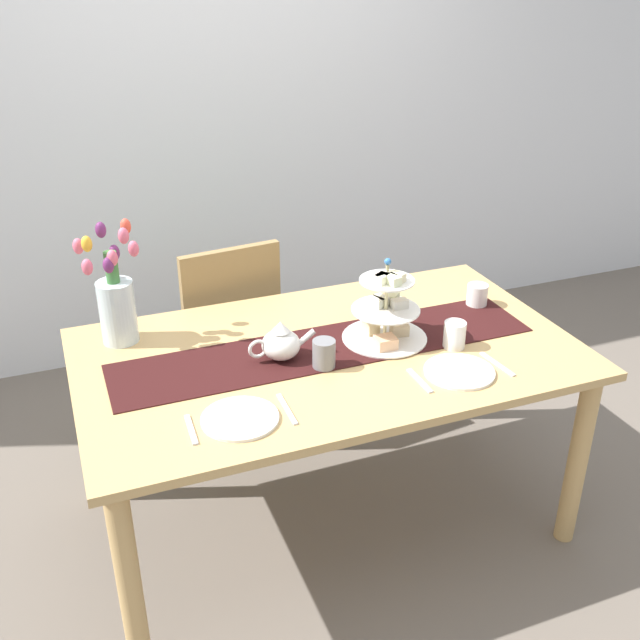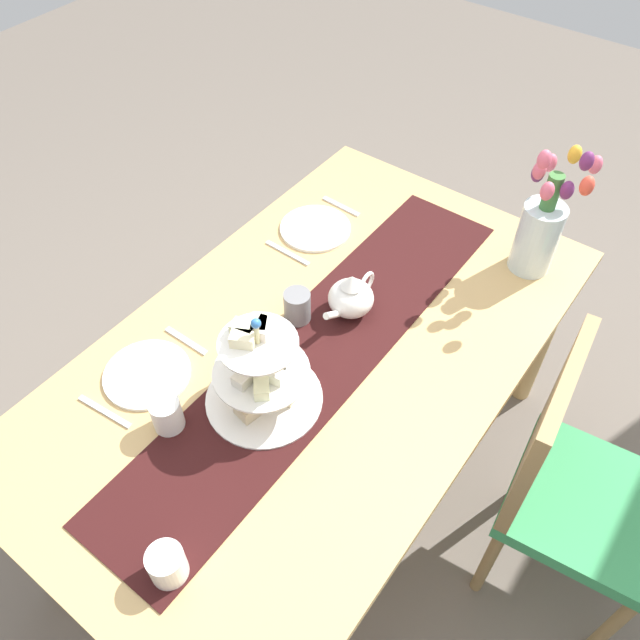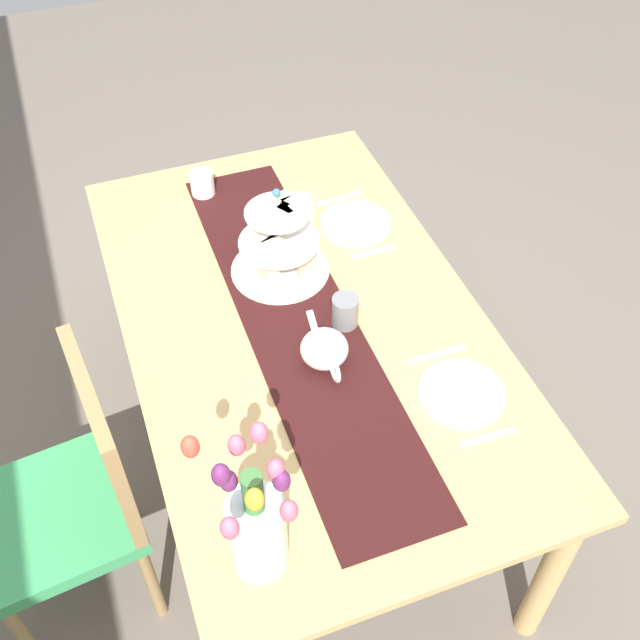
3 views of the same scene
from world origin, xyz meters
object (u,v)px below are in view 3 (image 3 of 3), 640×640
dinner_plate_left (461,393)px  knife_left (437,354)px  tiered_cake_stand (280,245)px  mug_white_text (302,211)px  dining_table (304,341)px  tulip_vase (256,523)px  fork_right (373,252)px  mug_grey (345,311)px  teapot (324,348)px  dinner_plate_right (356,224)px  knife_right (340,198)px  cream_jug (202,184)px  chair_left (75,493)px  fork_left (488,437)px

dinner_plate_left → knife_left: size_ratio=1.35×
tiered_cake_stand → mug_white_text: 0.25m
dining_table → tulip_vase: tulip_vase is taller
dining_table → fork_right: fork_right is taller
tiered_cake_stand → mug_grey: 0.29m
dinner_plate_left → knife_left: dinner_plate_left is taller
teapot → dinner_plate_right: (0.51, -0.30, -0.05)m
tulip_vase → dinner_plate_left: bearing=-67.8°
tiered_cake_stand → dinner_plate_left: (-0.61, -0.29, -0.10)m
knife_right → tiered_cake_stand: bearing=132.6°
cream_jug → dinner_plate_right: cream_jug is taller
chair_left → tulip_vase: bearing=-139.5°
dining_table → tiered_cake_stand: size_ratio=5.60×
teapot → cream_jug: (0.84, 0.13, -0.02)m
dinner_plate_right → fork_left: bearing=180.0°
chair_left → tiered_cake_stand: 0.90m
mug_white_text → chair_left: bearing=125.0°
dinner_plate_left → knife_right: 0.88m
tiered_cake_stand → teapot: (-0.39, 0.00, -0.04)m
dining_table → chair_left: (-0.19, 0.73, -0.14)m
chair_left → teapot: (0.02, -0.73, 0.29)m
dining_table → dinner_plate_left: 0.51m
teapot → chair_left: bearing=91.6°
fork_left → knife_left: 0.29m
dining_table → chair_left: size_ratio=1.87×
tulip_vase → dinner_plate_right: 1.19m
tiered_cake_stand → dinner_plate_right: (0.13, -0.29, -0.10)m
fork_right → mug_grey: (-0.25, 0.19, 0.05)m
dining_table → knife_right: size_ratio=10.01×
fork_left → mug_grey: bearing=21.8°
dinner_plate_right → fork_right: 0.15m
fork_left → mug_white_text: size_ratio=1.58×
chair_left → dinner_plate_right: 1.18m
tiered_cake_stand → dinner_plate_left: bearing=-154.3°
chair_left → fork_right: chair_left is taller
tulip_vase → mug_white_text: bearing=-23.7°
dining_table → knife_left: 0.40m
chair_left → cream_jug: (0.86, -0.60, 0.27)m
dinner_plate_right → tiered_cake_stand: bearing=113.1°
dinner_plate_left → knife_left: bearing=0.0°
cream_jug → knife_right: 0.46m
mug_white_text → tiered_cake_stand: bearing=145.9°
teapot → fork_left: 0.48m
tulip_vase → dinner_plate_right: tulip_vase is taller
tiered_cake_stand → mug_grey: tiered_cake_stand is taller
dinner_plate_left → teapot: bearing=52.7°
dinner_plate_right → knife_right: (0.15, 0.00, -0.00)m
knife_right → fork_right: bearing=180.0°
knife_right → mug_white_text: size_ratio=1.79×
fork_right → dinner_plate_left: bearing=180.0°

